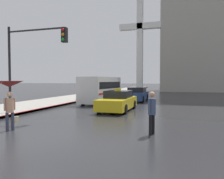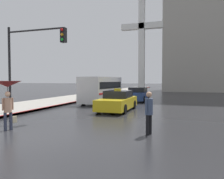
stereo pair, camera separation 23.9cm
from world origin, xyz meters
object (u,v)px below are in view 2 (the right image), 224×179
object	(u,v)px
taxi	(118,101)
monument_cross	(142,41)
pedestrian_with_umbrella	(8,90)
ambulance_van	(101,89)
traffic_light	(32,52)
sedan_red	(138,95)
pedestrian_man	(149,110)

from	to	relation	value
taxi	monument_cross	bearing A→B (deg)	-84.43
taxi	pedestrian_with_umbrella	world-z (taller)	pedestrian_with_umbrella
taxi	monument_cross	xyz separation A→B (m)	(-1.95, 19.99, 7.70)
pedestrian_with_umbrella	monument_cross	size ratio (longest dim) A/B	0.14
ambulance_van	pedestrian_with_umbrella	world-z (taller)	ambulance_van
pedestrian_with_umbrella	traffic_light	xyz separation A→B (m)	(-1.43, 3.37, 1.99)
ambulance_van	traffic_light	bearing A→B (deg)	85.58
sedan_red	pedestrian_man	bearing A→B (deg)	102.91
taxi	pedestrian_with_umbrella	xyz separation A→B (m)	(-2.62, -7.15, 1.05)
taxi	pedestrian_with_umbrella	size ratio (longest dim) A/B	2.20
pedestrian_man	traffic_light	size ratio (longest dim) A/B	0.31
taxi	traffic_light	world-z (taller)	traffic_light
sedan_red	pedestrian_with_umbrella	world-z (taller)	pedestrian_with_umbrella
taxi	sedan_red	bearing A→B (deg)	-89.27
sedan_red	traffic_light	xyz separation A→B (m)	(-3.95, -11.31, 3.03)
pedestrian_man	monument_cross	size ratio (longest dim) A/B	0.11
pedestrian_with_umbrella	traffic_light	size ratio (longest dim) A/B	0.39
traffic_light	monument_cross	size ratio (longest dim) A/B	0.36
pedestrian_man	traffic_light	distance (m)	7.93
taxi	monument_cross	world-z (taller)	monument_cross
taxi	traffic_light	distance (m)	6.32
taxi	traffic_light	size ratio (longest dim) A/B	0.86
traffic_light	pedestrian_man	bearing A→B (deg)	-18.16
taxi	sedan_red	size ratio (longest dim) A/B	0.97
ambulance_van	traffic_light	xyz separation A→B (m)	(-1.30, -7.82, 2.36)
ambulance_van	monument_cross	world-z (taller)	monument_cross
ambulance_van	pedestrian_with_umbrella	distance (m)	11.20
pedestrian_with_umbrella	traffic_light	bearing A→B (deg)	52.06
taxi	pedestrian_man	bearing A→B (deg)	116.41
sedan_red	pedestrian_man	world-z (taller)	pedestrian_man
taxi	monument_cross	size ratio (longest dim) A/B	0.31
sedan_red	ambulance_van	world-z (taller)	ambulance_van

